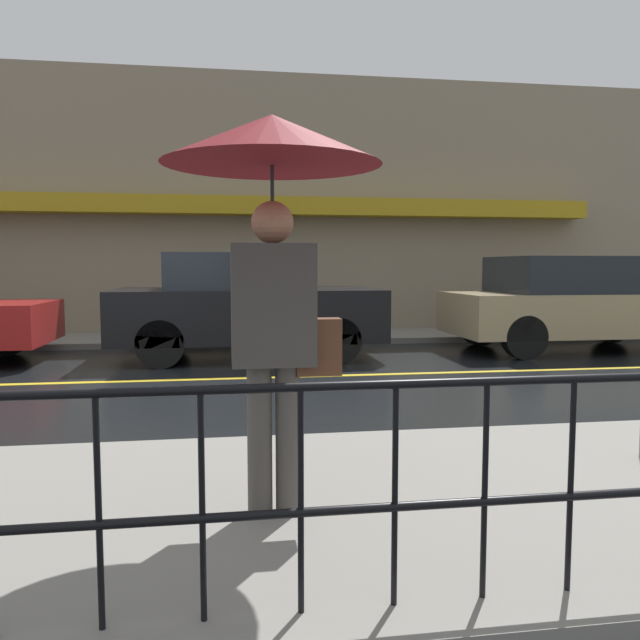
# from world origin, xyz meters

# --- Properties ---
(ground_plane) EXTENTS (80.00, 80.00, 0.00)m
(ground_plane) POSITION_xyz_m (0.00, 0.00, 0.00)
(ground_plane) COLOR black
(sidewalk_near) EXTENTS (28.00, 2.75, 0.11)m
(sidewalk_near) POSITION_xyz_m (0.00, -4.46, 0.05)
(sidewalk_near) COLOR gray
(sidewalk_near) RESTS_ON ground_plane
(sidewalk_far) EXTENTS (28.00, 1.89, 0.11)m
(sidewalk_far) POSITION_xyz_m (0.00, 4.03, 0.05)
(sidewalk_far) COLOR gray
(sidewalk_far) RESTS_ON ground_plane
(lane_marking) EXTENTS (25.20, 0.12, 0.01)m
(lane_marking) POSITION_xyz_m (0.00, 0.00, 0.00)
(lane_marking) COLOR gold
(lane_marking) RESTS_ON ground_plane
(building_storefront) EXTENTS (28.00, 0.85, 5.29)m
(building_storefront) POSITION_xyz_m (0.00, 5.10, 2.64)
(building_storefront) COLOR gray
(building_storefront) RESTS_ON ground_plane
(pedestrian) EXTENTS (1.13, 1.13, 2.08)m
(pedestrian) POSITION_xyz_m (1.07, -4.60, 1.80)
(pedestrian) COLOR #4C4742
(pedestrian) RESTS_ON sidewalk_near
(car_black) EXTENTS (4.03, 1.89, 1.61)m
(car_black) POSITION_xyz_m (1.14, 1.82, 0.82)
(car_black) COLOR black
(car_black) RESTS_ON ground_plane
(car_tan) EXTENTS (4.10, 1.90, 1.57)m
(car_tan) POSITION_xyz_m (6.53, 1.82, 0.79)
(car_tan) COLOR tan
(car_tan) RESTS_ON ground_plane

